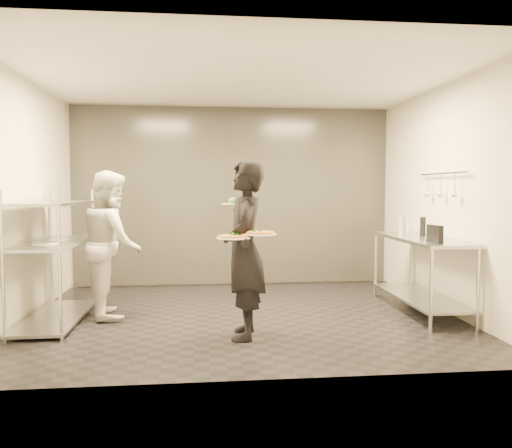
{
  "coord_description": "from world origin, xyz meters",
  "views": [
    {
      "loc": [
        -0.46,
        -5.82,
        1.51
      ],
      "look_at": [
        0.15,
        -0.03,
        1.1
      ],
      "focal_mm": 35.0,
      "sensor_mm": 36.0,
      "label": 1
    }
  ],
  "objects": [
    {
      "name": "room_shell",
      "position": [
        0.0,
        1.18,
        1.4
      ],
      "size": [
        5.0,
        4.0,
        2.8
      ],
      "color": "black",
      "rests_on": "ground"
    },
    {
      "name": "pass_rack",
      "position": [
        -2.15,
        -0.0,
        0.77
      ],
      "size": [
        0.6,
        1.6,
        1.5
      ],
      "color": "silver",
      "rests_on": "ground"
    },
    {
      "name": "prep_counter",
      "position": [
        2.18,
        0.0,
        0.63
      ],
      "size": [
        0.6,
        1.8,
        0.92
      ],
      "color": "silver",
      "rests_on": "ground"
    },
    {
      "name": "utensil_rail",
      "position": [
        2.43,
        -0.0,
        1.55
      ],
      "size": [
        0.07,
        1.2,
        0.31
      ],
      "color": "silver",
      "rests_on": "room_shell"
    },
    {
      "name": "waiter",
      "position": [
        -0.05,
        -0.84,
        0.9
      ],
      "size": [
        0.48,
        0.69,
        1.79
      ],
      "primitive_type": "imported",
      "rotation": [
        0.0,
        0.0,
        -1.66
      ],
      "color": "black",
      "rests_on": "ground"
    },
    {
      "name": "chef",
      "position": [
        -1.55,
        0.21,
        0.86
      ],
      "size": [
        0.84,
        0.97,
        1.72
      ],
      "primitive_type": "imported",
      "rotation": [
        0.0,
        0.0,
        1.82
      ],
      "color": "silver",
      "rests_on": "ground"
    },
    {
      "name": "pizza_plate_near",
      "position": [
        -0.18,
        -1.08,
        1.05
      ],
      "size": [
        0.32,
        0.32,
        0.05
      ],
      "color": "white",
      "rests_on": "waiter"
    },
    {
      "name": "pizza_plate_far",
      "position": [
        0.09,
        -1.03,
        1.08
      ],
      "size": [
        0.31,
        0.31,
        0.05
      ],
      "color": "white",
      "rests_on": "waiter"
    },
    {
      "name": "salad_plate",
      "position": [
        -0.13,
        -0.57,
        1.37
      ],
      "size": [
        0.28,
        0.28,
        0.07
      ],
      "color": "white",
      "rests_on": "waiter"
    },
    {
      "name": "pos_monitor",
      "position": [
        2.06,
        -0.62,
        1.02
      ],
      "size": [
        0.07,
        0.27,
        0.2
      ],
      "primitive_type": "cube",
      "rotation": [
        0.0,
        0.0,
        0.06
      ],
      "color": "black",
      "rests_on": "prep_counter"
    },
    {
      "name": "bottle_green",
      "position": [
        2.02,
        0.18,
        1.05
      ],
      "size": [
        0.08,
        0.08,
        0.27
      ],
      "primitive_type": "cylinder",
      "color": "#909D91",
      "rests_on": "prep_counter"
    },
    {
      "name": "bottle_clear",
      "position": [
        2.31,
        0.67,
        1.01
      ],
      "size": [
        0.05,
        0.05,
        0.17
      ],
      "primitive_type": "cylinder",
      "color": "#909D91",
      "rests_on": "prep_counter"
    },
    {
      "name": "bottle_dark",
      "position": [
        2.25,
        0.11,
        1.04
      ],
      "size": [
        0.07,
        0.07,
        0.24
      ],
      "primitive_type": "cylinder",
      "color": "black",
      "rests_on": "prep_counter"
    }
  ]
}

